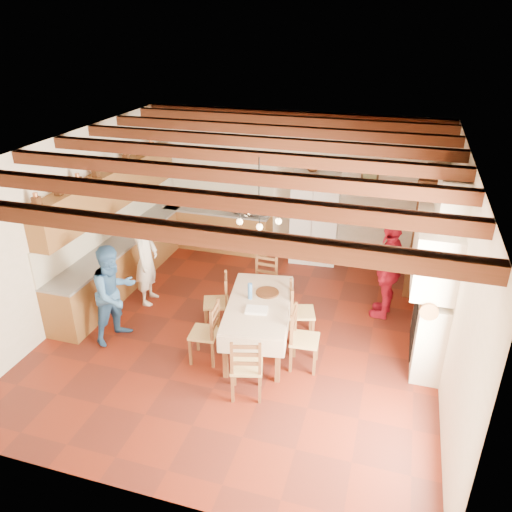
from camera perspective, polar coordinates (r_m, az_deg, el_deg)
The scene contains 31 objects.
floor at distance 8.27m, azimuth -1.28°, elevation -8.67°, with size 6.00×6.50×0.02m, color #501C13.
ceiling at distance 7.01m, azimuth -1.52°, elevation 12.11°, with size 6.00×6.50×0.02m, color silver.
wall_back at distance 10.45m, azimuth 4.18°, elevation 8.14°, with size 6.00×0.02×3.00m, color beige.
wall_front at distance 4.99m, azimuth -13.38°, elevation -14.57°, with size 6.00×0.02×3.00m, color beige.
wall_left at distance 8.85m, azimuth -20.30°, elevation 3.17°, with size 0.02×6.50×3.00m, color beige.
wall_right at distance 7.26m, azimuth 21.87°, elevation -2.11°, with size 0.02×6.50×3.00m, color beige.
ceiling_beams at distance 7.03m, azimuth -1.51°, elevation 11.31°, with size 6.00×6.30×0.16m, color #3A1B0C, non-canonical shape.
lower_cabinets_left at distance 9.89m, azimuth -14.44°, elevation -0.41°, with size 0.60×4.30×0.86m, color brown.
lower_cabinets_back at distance 10.96m, azimuth -4.29°, elevation 3.04°, with size 2.30×0.60×0.86m, color brown.
countertop_left at distance 9.71m, azimuth -14.73°, elevation 1.97°, with size 0.62×4.30×0.04m, color slate.
countertop_back at distance 10.80m, azimuth -4.37°, elevation 5.24°, with size 2.34×0.62×0.04m, color slate.
backsplash_left at distance 9.73m, azimuth -16.39°, elevation 3.87°, with size 0.03×4.30×0.60m, color beige.
backsplash_back at distance 10.94m, azimuth -3.90°, elevation 7.32°, with size 2.30×0.03×0.60m, color beige.
upper_cabinets at distance 9.43m, azimuth -16.05°, elevation 7.44°, with size 0.35×4.20×0.70m, color brown.
fireplace at distance 7.45m, azimuth 19.46°, elevation -1.82°, with size 0.56×1.60×2.80m, color #EDE4C7, non-canonical shape.
wall_picture at distance 10.11m, azimuth 12.90°, elevation 9.02°, with size 0.34×0.03×0.42m, color #2E2413.
refrigerator at distance 10.34m, azimuth 6.80°, elevation 4.54°, with size 0.94×0.77×1.88m, color white.
hutch at distance 9.62m, azimuth 19.17°, elevation 2.64°, with size 0.51×1.22×2.22m, color #3C230D, non-canonical shape.
dining_table at distance 7.55m, azimuth 0.31°, elevation -5.88°, with size 1.19×1.91×0.78m.
chandelier at distance 6.86m, azimuth 0.34°, elevation 5.17°, with size 0.47×0.47×0.03m, color black.
chair_left_near at distance 7.44m, azimuth -5.93°, elevation -8.62°, with size 0.42×0.40×0.96m, color brown, non-canonical shape.
chair_left_far at distance 8.15m, azimuth -4.60°, elevation -5.22°, with size 0.42×0.40×0.96m, color brown, non-canonical shape.
chair_right_near at distance 7.30m, azimuth 5.60°, elevation -9.38°, with size 0.42×0.40×0.96m, color brown, non-canonical shape.
chair_right_far at distance 7.91m, azimuth 5.24°, elevation -6.31°, with size 0.42×0.40×0.96m, color brown, non-canonical shape.
chair_end_near at distance 6.78m, azimuth -1.08°, elevation -12.37°, with size 0.42×0.40×0.96m, color brown, non-canonical shape.
chair_end_far at distance 8.62m, azimuth 0.81°, elevation -3.25°, with size 0.42×0.40×0.96m, color brown, non-canonical shape.
person_man at distance 8.90m, azimuth -12.45°, elevation -0.46°, with size 0.60×0.39×1.64m, color white.
person_woman_blue at distance 8.01m, azimuth -15.88°, elevation -4.16°, with size 0.78×0.61×1.60m, color #3769A5.
person_woman_red at distance 8.56m, azimuth 14.89°, elevation -1.44°, with size 1.02×0.43×1.74m, color #B2122A.
microwave at distance 10.53m, azimuth -0.97°, elevation 5.71°, with size 0.52×0.35×0.29m, color silver.
fridge_vase at distance 10.02m, azimuth 6.52°, elevation 10.36°, with size 0.26×0.26×0.27m, color #3C230D.
Camera 1 is at (2.13, -6.46, 4.69)m, focal length 35.00 mm.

